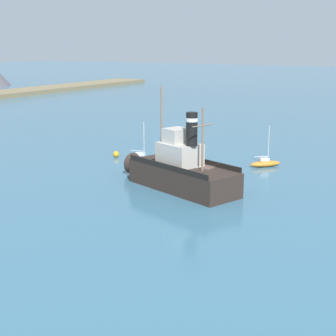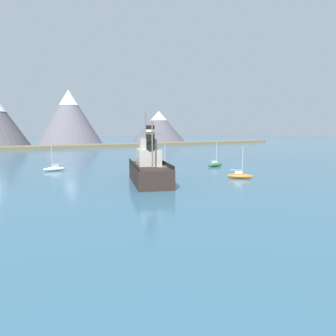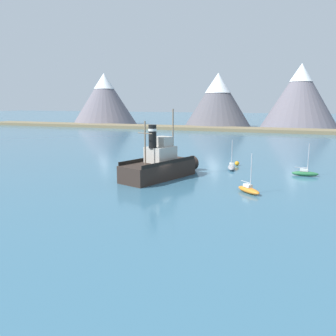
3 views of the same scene
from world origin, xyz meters
The scene contains 9 objects.
ground_plane centered at (0.00, 0.00, 0.00)m, with size 600.00×600.00×0.00m, color #38667F.
mountain_ridge centered at (0.29, 114.75, 11.86)m, with size 178.12×54.41×26.33m.
shoreline_strip centered at (0.00, 89.84, 0.60)m, with size 240.00×12.00×1.20m, color #7A6B4C.
old_tugboat centered at (-0.90, 2.28, 1.83)m, with size 8.15×14.70×9.90m.
sailboat_orange centered at (12.26, -2.07, 0.43)m, with size 3.51×3.41×4.90m.
sailboat_white centered at (-9.69, 21.20, 0.43)m, with size 3.85×1.29×4.90m.
sailboat_grey centered at (7.52, 12.15, 0.43)m, with size 1.86×3.95×4.90m.
sailboat_green centered at (18.75, 11.07, 0.43)m, with size 3.86×1.33×4.90m.
mooring_buoy centered at (7.73, 16.19, 0.39)m, with size 0.78×0.78×0.78m, color orange.
Camera 3 is at (17.73, -44.82, 11.01)m, focal length 38.00 mm.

